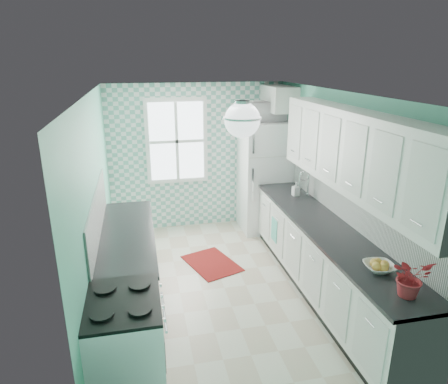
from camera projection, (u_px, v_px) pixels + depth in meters
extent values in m
cube|color=beige|center=(224.00, 288.00, 5.26)|extent=(3.00, 4.40, 0.02)
cube|color=white|center=(224.00, 93.00, 4.46)|extent=(3.00, 4.40, 0.02)
cube|color=#5CBE9F|center=(197.00, 157.00, 6.91)|extent=(3.00, 0.02, 2.50)
cube|color=#5CBE9F|center=(291.00, 301.00, 2.81)|extent=(3.00, 0.02, 2.50)
cube|color=#5CBE9F|center=(95.00, 208.00, 4.56)|extent=(0.02, 4.40, 2.50)
cube|color=#5CBE9F|center=(338.00, 190.00, 5.16)|extent=(0.02, 4.40, 2.50)
cube|color=#68AE9F|center=(197.00, 157.00, 6.89)|extent=(3.00, 0.01, 2.50)
cube|color=white|center=(177.00, 141.00, 6.70)|extent=(1.04, 0.05, 1.44)
cube|color=white|center=(177.00, 141.00, 6.68)|extent=(0.90, 0.02, 1.30)
cube|color=white|center=(352.00, 205.00, 4.81)|extent=(0.02, 3.60, 0.51)
cube|color=white|center=(97.00, 215.00, 4.51)|extent=(0.02, 2.15, 0.51)
cube|color=silver|center=(355.00, 152.00, 4.37)|extent=(0.33, 3.20, 0.90)
cube|color=silver|center=(278.00, 99.00, 6.50)|extent=(0.40, 0.74, 0.40)
cylinder|color=silver|center=(243.00, 103.00, 3.73)|extent=(0.14, 0.14, 0.04)
cylinder|color=silver|center=(242.00, 110.00, 3.75)|extent=(0.02, 0.02, 0.12)
sphere|color=white|center=(242.00, 120.00, 3.78)|extent=(0.34, 0.34, 0.34)
cube|color=white|center=(325.00, 263.00, 4.99)|extent=(0.60, 3.60, 0.90)
cube|color=black|center=(327.00, 228.00, 4.83)|extent=(0.63, 3.60, 0.04)
cube|color=white|center=(128.00, 270.00, 4.81)|extent=(0.60, 2.15, 0.90)
cube|color=black|center=(127.00, 235.00, 4.66)|extent=(0.63, 2.15, 0.04)
cube|color=white|center=(265.00, 176.00, 6.86)|extent=(0.82, 0.78, 1.89)
cube|color=silver|center=(273.00, 157.00, 6.36)|extent=(0.81, 0.01, 0.02)
cube|color=silver|center=(253.00, 144.00, 6.20)|extent=(0.03, 0.03, 0.30)
cube|color=silver|center=(252.00, 184.00, 6.41)|extent=(0.03, 0.03, 0.54)
cube|color=white|center=(126.00, 348.00, 3.46)|extent=(0.63, 0.79, 0.94)
cube|color=black|center=(122.00, 302.00, 3.31)|extent=(0.63, 0.79, 0.03)
cube|color=black|center=(163.00, 338.00, 3.51)|extent=(0.01, 0.52, 0.31)
cube|color=silver|center=(294.00, 199.00, 5.84)|extent=(0.56, 0.47, 0.12)
cylinder|color=silver|center=(308.00, 185.00, 5.82)|extent=(0.02, 0.02, 0.30)
torus|color=silver|center=(304.00, 173.00, 5.74)|extent=(0.16, 0.02, 0.16)
cube|color=maroon|center=(212.00, 263.00, 5.87)|extent=(0.86, 1.02, 0.01)
cube|color=#49AB8C|center=(274.00, 230.00, 5.86)|extent=(0.07, 0.23, 0.35)
imported|color=white|center=(379.00, 267.00, 3.82)|extent=(0.31, 0.31, 0.07)
imported|color=#B32713|center=(411.00, 277.00, 3.38)|extent=(0.33, 0.29, 0.35)
imported|color=#A0BABE|center=(296.00, 189.00, 5.89)|extent=(0.10, 0.10, 0.21)
imported|color=white|center=(267.00, 111.00, 6.51)|extent=(0.59, 0.41, 0.32)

